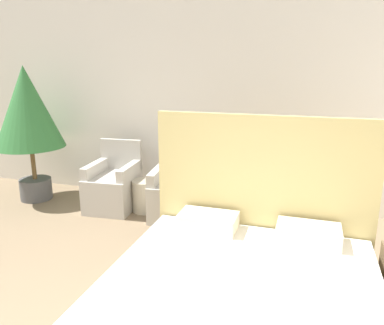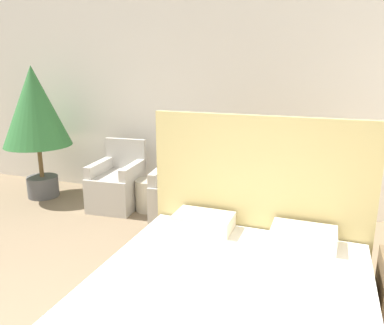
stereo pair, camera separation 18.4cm
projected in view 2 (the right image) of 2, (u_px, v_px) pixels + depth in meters
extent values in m
cube|color=silver|center=(215.00, 96.00, 4.90)|extent=(10.00, 0.06, 2.90)
cube|color=white|center=(225.00, 301.00, 2.44)|extent=(1.83, 1.96, 0.18)
cube|color=tan|center=(257.00, 197.00, 3.28)|extent=(1.91, 0.06, 1.44)
cube|color=beige|center=(204.00, 222.00, 3.27)|extent=(0.50, 0.30, 0.14)
cube|color=beige|center=(303.00, 236.00, 2.99)|extent=(0.50, 0.30, 0.14)
cube|color=#B7B2A8|center=(117.00, 191.00, 4.97)|extent=(0.64, 0.75, 0.45)
cube|color=#B7B2A8|center=(126.00, 154.00, 5.15)|extent=(0.58, 0.11, 0.42)
cube|color=#B7B2A8|center=(99.00, 167.00, 4.95)|extent=(0.15, 0.64, 0.15)
cube|color=#B7B2A8|center=(133.00, 170.00, 4.83)|extent=(0.15, 0.64, 0.15)
cube|color=#B7B2A8|center=(178.00, 199.00, 4.67)|extent=(0.66, 0.77, 0.45)
cube|color=#B7B2A8|center=(184.00, 159.00, 4.86)|extent=(0.58, 0.13, 0.42)
cube|color=#B7B2A8|center=(160.00, 174.00, 4.64)|extent=(0.18, 0.64, 0.15)
cube|color=#B7B2A8|center=(197.00, 177.00, 4.54)|extent=(0.18, 0.64, 0.15)
cylinder|color=#4C4C4C|center=(43.00, 186.00, 5.39)|extent=(0.43, 0.43, 0.29)
cylinder|color=brown|center=(40.00, 161.00, 5.29)|extent=(0.06, 0.06, 0.46)
cone|color=#2D6B33|center=(35.00, 106.00, 5.10)|extent=(0.92, 0.92, 1.09)
cylinder|color=#B7AD93|center=(148.00, 195.00, 4.86)|extent=(0.33, 0.33, 0.41)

